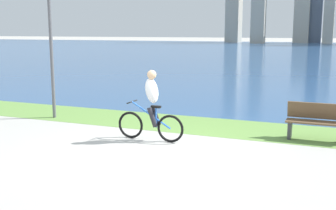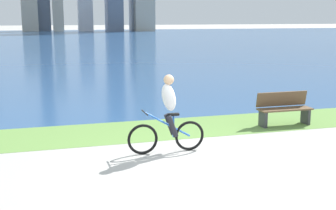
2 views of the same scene
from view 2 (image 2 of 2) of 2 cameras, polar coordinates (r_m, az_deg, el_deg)
The scene contains 5 objects.
ground_plane at distance 9.02m, azimuth 3.78°, elevation -7.58°, with size 300.00×300.00×0.00m, color #B2AFA8.
grass_strip_bayside at distance 11.72m, azimuth -1.12°, elevation -3.10°, with size 120.00×2.21×0.01m, color #6B9947.
bay_water_surface at distance 56.91m, azimuth -13.28°, elevation 8.02°, with size 300.00×89.38×0.00m, color #2D568C.
cyclist_lead at distance 9.57m, azimuth 0.01°, elevation -1.22°, with size 1.72×0.52×1.71m.
bench_near_path at distance 12.51m, azimuth 14.59°, elevation -0.46°, with size 1.50×0.47×0.90m.
Camera 2 is at (-2.93, -8.02, 2.91)m, focal length 47.68 mm.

